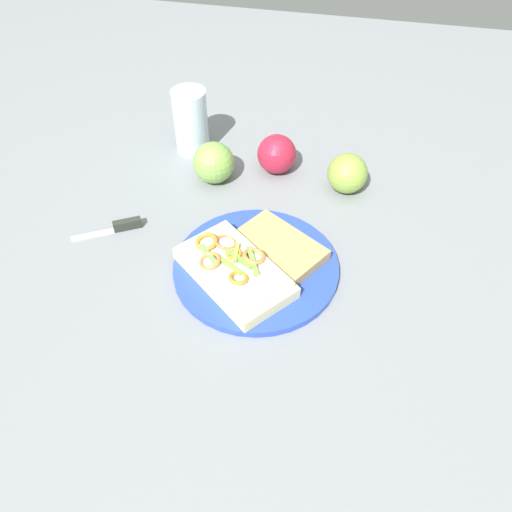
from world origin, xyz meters
TOP-DOWN VIEW (x-y plane):
  - ground_plane at (0.00, 0.00)m, footprint 2.00×2.00m
  - plate at (0.00, 0.00)m, footprint 0.26×0.26m
  - sandwich at (-0.03, -0.03)m, footprint 0.21×0.20m
  - bread_slice_side at (0.03, 0.03)m, footprint 0.17×0.16m
  - apple_0 at (-0.01, 0.26)m, footprint 0.10×0.10m
  - apple_1 at (0.12, 0.23)m, footprint 0.10×0.10m
  - apple_2 at (-0.12, 0.21)m, footprint 0.11×0.11m
  - drinking_glass at (-0.19, 0.29)m, footprint 0.07×0.07m
  - knife at (-0.25, 0.04)m, footprint 0.11×0.07m

SIDE VIEW (x-z plane):
  - ground_plane at x=0.00m, z-range 0.00..0.00m
  - plate at x=0.00m, z-range 0.00..0.01m
  - knife at x=-0.25m, z-range 0.00..0.02m
  - bread_slice_side at x=0.03m, z-range 0.01..0.03m
  - sandwich at x=-0.03m, z-range 0.01..0.05m
  - apple_1 at x=0.12m, z-range 0.00..0.07m
  - apple_0 at x=-0.01m, z-range 0.00..0.07m
  - apple_2 at x=-0.12m, z-range 0.00..0.08m
  - drinking_glass at x=-0.19m, z-range 0.00..0.13m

